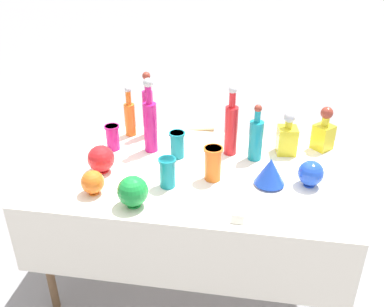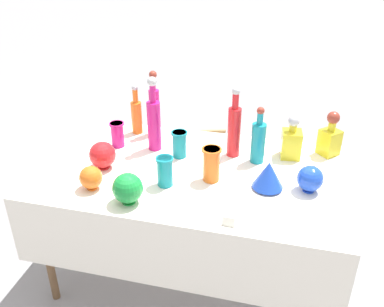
{
  "view_description": "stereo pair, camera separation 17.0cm",
  "coord_description": "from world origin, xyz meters",
  "px_view_note": "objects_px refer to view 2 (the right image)",
  "views": [
    {
      "loc": [
        0.32,
        -1.96,
        1.96
      ],
      "look_at": [
        0.0,
        0.0,
        0.86
      ],
      "focal_mm": 40.0,
      "sensor_mm": 36.0,
      "label": 1
    },
    {
      "loc": [
        0.48,
        -1.93,
        1.96
      ],
      "look_at": [
        0.0,
        0.0,
        0.86
      ],
      "focal_mm": 40.0,
      "sensor_mm": 36.0,
      "label": 2
    }
  ],
  "objects_px": {
    "cardboard_box_behind_left": "(197,175)",
    "slender_vase_1": "(211,163)",
    "round_bowl_3": "(128,188)",
    "tall_bottle_4": "(137,114)",
    "square_decanter_1": "(291,141)",
    "round_bowl_0": "(102,155)",
    "round_bowl_2": "(91,178)",
    "cardboard_box_behind_right": "(195,165)",
    "tall_bottle_0": "(234,128)",
    "slender_vase_2": "(179,143)",
    "round_bowl_1": "(310,179)",
    "tall_bottle_1": "(154,108)",
    "slender_vase_0": "(117,134)",
    "tall_bottle_3": "(258,141)",
    "slender_vase_3": "(165,170)",
    "square_decanter_0": "(330,137)",
    "tall_bottle_2": "(154,121)",
    "fluted_vase_0": "(268,175)"
  },
  "relations": [
    {
      "from": "square_decanter_1",
      "to": "round_bowl_1",
      "type": "height_order",
      "value": "square_decanter_1"
    },
    {
      "from": "slender_vase_3",
      "to": "round_bowl_0",
      "type": "height_order",
      "value": "slender_vase_3"
    },
    {
      "from": "round_bowl_0",
      "to": "square_decanter_0",
      "type": "bearing_deg",
      "value": 21.05
    },
    {
      "from": "tall_bottle_4",
      "to": "round_bowl_0",
      "type": "height_order",
      "value": "tall_bottle_4"
    },
    {
      "from": "tall_bottle_0",
      "to": "square_decanter_0",
      "type": "relative_size",
      "value": 1.56
    },
    {
      "from": "fluted_vase_0",
      "to": "round_bowl_2",
      "type": "distance_m",
      "value": 0.88
    },
    {
      "from": "slender_vase_0",
      "to": "round_bowl_1",
      "type": "xyz_separation_m",
      "value": [
        1.11,
        -0.22,
        -0.01
      ]
    },
    {
      "from": "round_bowl_0",
      "to": "cardboard_box_behind_right",
      "type": "relative_size",
      "value": 0.27
    },
    {
      "from": "tall_bottle_4",
      "to": "slender_vase_0",
      "type": "xyz_separation_m",
      "value": [
        -0.05,
        -0.2,
        -0.04
      ]
    },
    {
      "from": "tall_bottle_0",
      "to": "round_bowl_3",
      "type": "bearing_deg",
      "value": -124.74
    },
    {
      "from": "slender_vase_2",
      "to": "cardboard_box_behind_right",
      "type": "bearing_deg",
      "value": 97.54
    },
    {
      "from": "square_decanter_1",
      "to": "square_decanter_0",
      "type": "bearing_deg",
      "value": 22.48
    },
    {
      "from": "slender_vase_0",
      "to": "cardboard_box_behind_left",
      "type": "relative_size",
      "value": 0.26
    },
    {
      "from": "tall_bottle_1",
      "to": "cardboard_box_behind_left",
      "type": "relative_size",
      "value": 0.7
    },
    {
      "from": "slender_vase_0",
      "to": "round_bowl_0",
      "type": "xyz_separation_m",
      "value": [
        0.02,
        -0.26,
        -0.0
      ]
    },
    {
      "from": "tall_bottle_1",
      "to": "round_bowl_0",
      "type": "bearing_deg",
      "value": -106.63
    },
    {
      "from": "tall_bottle_0",
      "to": "round_bowl_1",
      "type": "distance_m",
      "value": 0.52
    },
    {
      "from": "square_decanter_1",
      "to": "tall_bottle_0",
      "type": "bearing_deg",
      "value": -170.04
    },
    {
      "from": "square_decanter_0",
      "to": "round_bowl_3",
      "type": "bearing_deg",
      "value": -142.03
    },
    {
      "from": "round_bowl_0",
      "to": "slender_vase_1",
      "type": "bearing_deg",
      "value": 2.01
    },
    {
      "from": "tall_bottle_4",
      "to": "round_bowl_1",
      "type": "bearing_deg",
      "value": -21.59
    },
    {
      "from": "slender_vase_2",
      "to": "round_bowl_0",
      "type": "relative_size",
      "value": 1.01
    },
    {
      "from": "slender_vase_0",
      "to": "tall_bottle_2",
      "type": "bearing_deg",
      "value": 5.59
    },
    {
      "from": "round_bowl_3",
      "to": "tall_bottle_4",
      "type": "bearing_deg",
      "value": 107.25
    },
    {
      "from": "tall_bottle_0",
      "to": "round_bowl_0",
      "type": "height_order",
      "value": "tall_bottle_0"
    },
    {
      "from": "tall_bottle_3",
      "to": "slender_vase_3",
      "type": "bearing_deg",
      "value": -140.14
    },
    {
      "from": "slender_vase_1",
      "to": "cardboard_box_behind_left",
      "type": "height_order",
      "value": "slender_vase_1"
    },
    {
      "from": "tall_bottle_0",
      "to": "tall_bottle_2",
      "type": "height_order",
      "value": "tall_bottle_2"
    },
    {
      "from": "cardboard_box_behind_left",
      "to": "slender_vase_1",
      "type": "bearing_deg",
      "value": -73.03
    },
    {
      "from": "tall_bottle_3",
      "to": "slender_vase_1",
      "type": "bearing_deg",
      "value": -129.6
    },
    {
      "from": "slender_vase_0",
      "to": "slender_vase_1",
      "type": "xyz_separation_m",
      "value": [
        0.62,
        -0.24,
        0.02
      ]
    },
    {
      "from": "slender_vase_1",
      "to": "cardboard_box_behind_right",
      "type": "height_order",
      "value": "slender_vase_1"
    },
    {
      "from": "slender_vase_2",
      "to": "slender_vase_0",
      "type": "bearing_deg",
      "value": 175.16
    },
    {
      "from": "cardboard_box_behind_left",
      "to": "round_bowl_2",
      "type": "bearing_deg",
      "value": -101.13
    },
    {
      "from": "round_bowl_2",
      "to": "cardboard_box_behind_right",
      "type": "relative_size",
      "value": 0.22
    },
    {
      "from": "tall_bottle_0",
      "to": "round_bowl_1",
      "type": "bearing_deg",
      "value": -32.98
    },
    {
      "from": "slender_vase_2",
      "to": "fluted_vase_0",
      "type": "bearing_deg",
      "value": -22.37
    },
    {
      "from": "tall_bottle_0",
      "to": "slender_vase_2",
      "type": "bearing_deg",
      "value": -162.6
    },
    {
      "from": "tall_bottle_3",
      "to": "cardboard_box_behind_left",
      "type": "bearing_deg",
      "value": 123.78
    },
    {
      "from": "tall_bottle_1",
      "to": "slender_vase_0",
      "type": "bearing_deg",
      "value": -127.01
    },
    {
      "from": "tall_bottle_2",
      "to": "cardboard_box_behind_right",
      "type": "distance_m",
      "value": 1.1
    },
    {
      "from": "cardboard_box_behind_left",
      "to": "slender_vase_3",
      "type": "bearing_deg",
      "value": -85.04
    },
    {
      "from": "tall_bottle_3",
      "to": "slender_vase_3",
      "type": "relative_size",
      "value": 2.07
    },
    {
      "from": "square_decanter_1",
      "to": "round_bowl_0",
      "type": "distance_m",
      "value": 1.05
    },
    {
      "from": "slender_vase_0",
      "to": "round_bowl_0",
      "type": "relative_size",
      "value": 0.99
    },
    {
      "from": "square_decanter_1",
      "to": "fluted_vase_0",
      "type": "distance_m",
      "value": 0.37
    },
    {
      "from": "tall_bottle_2",
      "to": "slender_vase_2",
      "type": "height_order",
      "value": "tall_bottle_2"
    },
    {
      "from": "tall_bottle_1",
      "to": "round_bowl_3",
      "type": "distance_m",
      "value": 0.76
    },
    {
      "from": "square_decanter_1",
      "to": "slender_vase_1",
      "type": "relative_size",
      "value": 1.39
    },
    {
      "from": "tall_bottle_1",
      "to": "square_decanter_1",
      "type": "xyz_separation_m",
      "value": [
        0.84,
        -0.1,
        -0.07
      ]
    }
  ]
}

